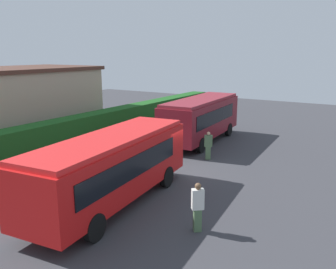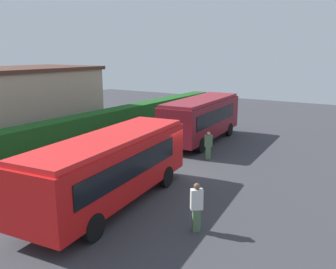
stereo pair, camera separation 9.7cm
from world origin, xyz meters
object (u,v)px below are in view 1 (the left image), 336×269
Objects in this scene: bus_maroon at (201,117)px; person_center at (208,145)px; person_left at (198,206)px; traffic_cone at (113,136)px; bus_red at (112,165)px.

person_center is (-3.60, -2.31, -0.91)m from bus_maroon.
bus_maroon reaches higher than person_left.
person_left is at bearing -6.69° from person_center.
bus_maroon reaches higher than traffic_cone.
bus_maroon is 5.25× the size of person_center.
bus_maroon is 4.86× the size of person_left.
traffic_cone is (8.59, 7.30, -1.43)m from bus_red.
traffic_cone is at bearing 115.03° from bus_maroon.
bus_maroon is 4.38m from person_center.
bus_maroon is 6.52m from traffic_cone.
bus_maroon is at bearing 167.03° from person_left.
traffic_cone is at bearing -166.82° from person_left.
bus_maroon is at bearing 2.24° from bus_red.
bus_red is 5.10× the size of person_left.
traffic_cone is (0.57, 7.89, -0.58)m from person_center.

